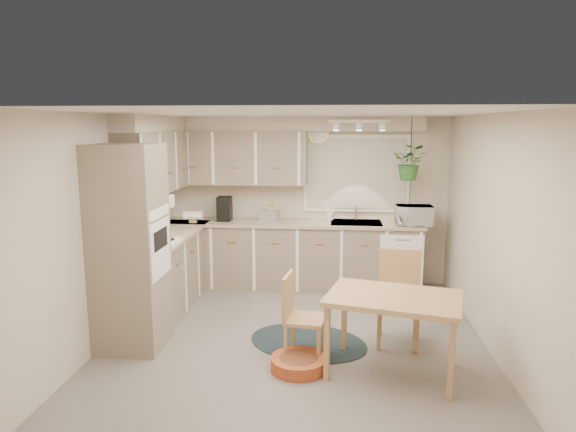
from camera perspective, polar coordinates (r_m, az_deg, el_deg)
The scene contains 35 objects.
floor at distance 5.76m, azimuth 0.92°, elevation -13.24°, with size 4.20×4.20×0.00m, color slate.
ceiling at distance 5.30m, azimuth 1.00°, elevation 11.35°, with size 4.20×4.20×0.00m, color silver.
wall_back at distance 7.47m, azimuth 2.15°, elevation 1.73°, with size 4.00×0.04×2.40m, color beige.
wall_front at distance 3.38m, azimuth -1.71°, elevation -8.56°, with size 4.00×0.04×2.40m, color beige.
wall_left at distance 5.90m, azimuth -18.82°, elevation -1.04°, with size 0.04×4.20×2.40m, color beige.
wall_right at distance 5.63m, azimuth 21.73°, elevation -1.74°, with size 0.04×4.20×2.40m, color beige.
base_cab_left at distance 6.75m, azimuth -13.11°, elevation -5.94°, with size 0.60×1.85×0.90m, color gray.
base_cab_back at distance 7.34m, azimuth 0.43°, elevation -4.39°, with size 3.60×0.60×0.90m, color gray.
counter_left at distance 6.64m, azimuth -13.19°, elevation -2.04°, with size 0.64×1.89×0.04m, color tan.
counter_back at distance 7.22m, azimuth 0.42°, elevation -0.80°, with size 3.64×0.64×0.04m, color tan.
oven_stack at distance 5.46m, azimuth -17.19°, elevation -3.41°, with size 0.65×0.65×2.10m, color gray.
wall_oven_face at distance 5.35m, azimuth -14.01°, elevation -3.54°, with size 0.02×0.56×0.58m, color white.
upper_cab_left at distance 6.68m, azimuth -14.27°, elevation 5.84°, with size 0.35×2.00×0.75m, color gray.
upper_cab_back at distance 7.35m, azimuth -5.74°, elevation 6.45°, with size 2.00×0.35×0.75m, color gray.
soffit_left at distance 6.67m, azimuth -14.65°, elevation 9.91°, with size 0.30×2.00×0.20m, color beige.
soffit_back at distance 7.25m, azimuth 0.54°, elevation 10.21°, with size 3.60×0.30×0.20m, color beige.
cooktop at distance 6.10m, azimuth -14.79°, elevation -2.93°, with size 0.52×0.58×0.02m, color white.
range_hood at distance 6.02m, azimuth -15.17°, elevation 1.30°, with size 0.40×0.60×0.14m, color white.
window_blinds at distance 7.39m, azimuth 7.61°, elevation 4.68°, with size 1.40×0.02×1.00m, color silver.
window_frame at distance 7.40m, azimuth 7.61°, elevation 4.69°, with size 1.50×0.02×1.10m, color white.
sink at distance 7.22m, azimuth 7.57°, elevation -1.05°, with size 0.70×0.48×0.10m, color #96979C.
dishwasher_front at distance 7.08m, azimuth 12.46°, elevation -5.38°, with size 0.58×0.01×0.83m, color white.
track_light_bar at distance 6.84m, azimuth 7.93°, elevation 10.38°, with size 0.80×0.04×0.04m, color white.
wall_clock at distance 7.36m, azimuth 3.37°, elevation 9.26°, with size 0.30×0.30×0.03m, color gold.
dining_table at distance 4.96m, azimuth 11.52°, elevation -12.76°, with size 1.19×0.79×0.75m, color tan.
chair_left at distance 5.15m, azimuth 1.96°, elevation -11.13°, with size 0.39×0.39×0.84m, color tan.
chair_back at distance 5.53m, azimuth 12.22°, elevation -9.06°, with size 0.46×0.46×0.98m, color tan.
braided_rug at distance 5.62m, azimuth 2.24°, elevation -13.81°, with size 1.28×0.96×0.01m, color black.
pet_bed at distance 5.04m, azimuth 1.20°, elevation -16.05°, with size 0.53×0.53×0.12m, color #B24D23.
microwave at distance 7.16m, azimuth 13.84°, elevation 0.30°, with size 0.48×0.27×0.33m, color white.
soap_bottle at distance 7.35m, azimuth 4.72°, elevation -0.16°, with size 0.08×0.18×0.08m, color white.
hanging_plant at distance 7.07m, azimuth 13.41°, elevation 5.38°, with size 0.43×0.48×0.37m, color #2D6327.
coffee_maker at distance 7.34m, azimuth -7.07°, elevation 0.82°, with size 0.19×0.24×0.34m, color black.
toaster at distance 7.27m, azimuth -2.09°, elevation 0.05°, with size 0.26×0.15×0.16m, color #96979C.
knife_block at distance 7.29m, azimuth -1.87°, elevation 0.34°, with size 0.10×0.10×0.22m, color tan.
Camera 1 is at (0.39, -5.28, 2.28)m, focal length 32.00 mm.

